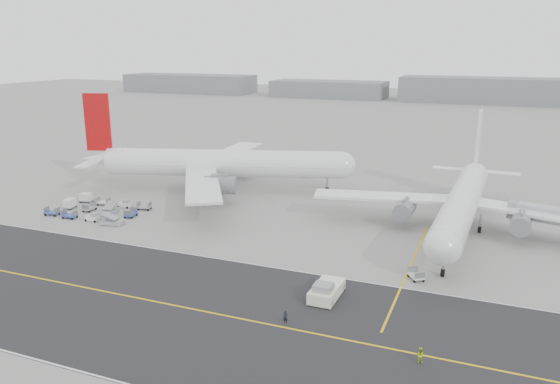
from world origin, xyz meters
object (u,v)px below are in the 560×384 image
at_px(airliner_a, 217,163).
at_px(jet_bridge, 557,218).
at_px(pushback_tug, 326,291).
at_px(airliner_b, 463,201).
at_px(ground_crew_a, 286,317).
at_px(ground_crew_b, 420,355).

bearing_deg(airliner_a, jet_bridge, -114.35).
bearing_deg(jet_bridge, pushback_tug, -114.79).
height_order(airliner_b, ground_crew_a, airliner_b).
relative_size(airliner_a, airliner_b, 1.11).
distance_m(airliner_b, jet_bridge, 14.98).
relative_size(airliner_b, jet_bridge, 3.49).
bearing_deg(airliner_a, pushback_tug, -154.97).
distance_m(jet_bridge, ground_crew_a, 53.07).
relative_size(pushback_tug, jet_bridge, 0.56).
height_order(jet_bridge, ground_crew_b, jet_bridge).
bearing_deg(jet_bridge, airliner_b, -163.74).
relative_size(pushback_tug, ground_crew_a, 5.26).
bearing_deg(pushback_tug, jet_bridge, 50.63).
xyz_separation_m(airliner_a, ground_crew_b, (52.26, -53.71, -5.30)).
bearing_deg(jet_bridge, ground_crew_b, -93.92).
bearing_deg(ground_crew_b, airliner_a, -46.14).
bearing_deg(ground_crew_a, pushback_tug, 75.08).
bearing_deg(ground_crew_b, ground_crew_a, -8.89).
distance_m(airliner_a, pushback_tug, 58.36).
bearing_deg(ground_crew_b, airliner_b, -91.36).
distance_m(airliner_b, pushback_tug, 37.23).
relative_size(jet_bridge, ground_crew_b, 9.11).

